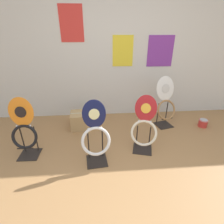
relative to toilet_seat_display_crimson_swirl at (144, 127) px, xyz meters
name	(u,v)px	position (x,y,z in m)	size (l,w,h in m)	color
ground_plane	(138,199)	(-0.26, -0.87, -0.38)	(14.00, 14.00, 0.00)	#A37547
wall_back	(118,51)	(-0.26, 1.28, 0.92)	(8.00, 0.07, 2.60)	silver
toilet_seat_display_crimson_swirl	(144,127)	(0.00, 0.00, 0.00)	(0.42, 0.37, 0.84)	black
toilet_seat_display_orange_sun	(24,131)	(-1.69, -0.01, 0.03)	(0.36, 0.29, 0.89)	black
toilet_seat_display_navy_moon	(95,135)	(-0.71, -0.21, 0.05)	(0.41, 0.32, 0.88)	black
toilet_seat_display_white_plain	(166,103)	(0.56, 0.70, 0.07)	(0.43, 0.37, 0.92)	black
paint_can	(203,123)	(1.29, 0.57, -0.30)	(0.16, 0.16, 0.14)	red
storage_box	(80,120)	(-1.00, 0.72, -0.23)	(0.36, 0.36, 0.30)	tan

